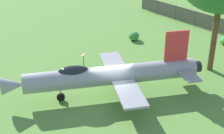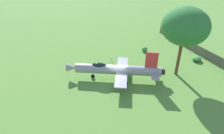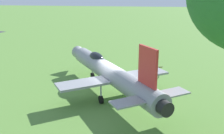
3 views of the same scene
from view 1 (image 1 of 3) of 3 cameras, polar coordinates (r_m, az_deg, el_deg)
name	(u,v)px [view 1 (image 1 of 3)]	position (r m, az deg, el deg)	size (l,w,h in m)	color
ground_plane	(112,95)	(24.65, 0.01, -4.89)	(200.00, 200.00, 0.00)	#568438
display_jet	(107,75)	(23.74, -0.84, -1.43)	(13.09, 10.23, 4.72)	gray
shrub_by_tree	(134,36)	(34.73, 3.85, 5.43)	(1.09, 1.23, 0.94)	#387F3D
info_plaque	(83,57)	(28.90, -5.05, 1.81)	(0.55, 0.69, 1.14)	#333333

